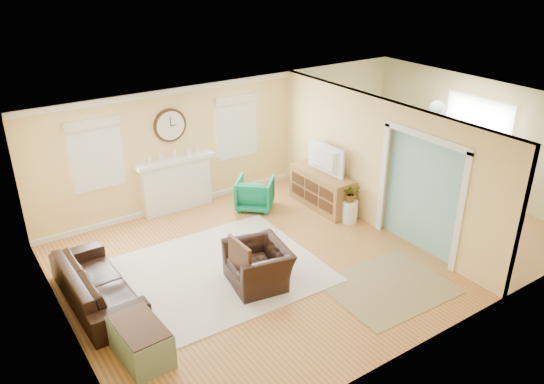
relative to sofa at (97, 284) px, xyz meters
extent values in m
plane|color=#A35E2E|center=(3.95, -0.55, -0.33)|extent=(9.00, 9.00, 0.00)
cube|color=#EBC572|center=(3.95, 2.45, 0.97)|extent=(9.00, 0.02, 2.60)
cube|color=#EBC572|center=(3.95, -3.55, 0.97)|extent=(9.00, 0.02, 2.60)
cube|color=#EBC572|center=(-0.55, -0.55, 0.97)|extent=(0.02, 6.00, 2.60)
cube|color=#EBC572|center=(8.45, -0.55, 0.97)|extent=(0.02, 6.00, 2.60)
cube|color=white|center=(3.95, -0.55, 2.27)|extent=(9.00, 6.00, 0.02)
cube|color=#EBC572|center=(5.45, 0.85, 0.97)|extent=(0.12, 3.20, 2.60)
cube|color=#EBC572|center=(5.45, -3.05, 0.97)|extent=(0.12, 1.00, 2.60)
cube|color=#EBC572|center=(5.45, -1.65, 2.07)|extent=(0.12, 1.80, 0.40)
cube|color=white|center=(5.38, -0.75, 0.77)|extent=(0.04, 0.12, 2.20)
cube|color=white|center=(5.38, -2.55, 0.77)|extent=(0.04, 0.12, 2.20)
cube|color=white|center=(5.38, -1.65, 1.87)|extent=(0.04, 1.92, 0.12)
cube|color=#80C0BC|center=(5.52, -0.55, 0.97)|extent=(0.02, 6.00, 2.60)
cube|color=white|center=(2.45, 2.33, 0.22)|extent=(1.50, 0.24, 1.10)
cube|color=white|center=(2.45, 2.30, 0.80)|extent=(1.70, 0.30, 0.08)
cube|color=black|center=(2.45, 2.43, 0.17)|extent=(0.85, 0.02, 0.75)
cube|color=gold|center=(2.45, 2.32, 0.09)|extent=(0.85, 0.02, 0.62)
cylinder|color=#412311|center=(2.45, 2.42, 1.52)|extent=(0.70, 0.06, 0.70)
cylinder|color=silver|center=(2.45, 2.38, 1.52)|extent=(0.60, 0.01, 0.60)
cube|color=black|center=(2.45, 2.38, 1.62)|extent=(0.02, 0.01, 0.20)
cube|color=black|center=(2.51, 2.38, 1.52)|extent=(0.12, 0.01, 0.02)
cube|color=white|center=(0.90, 2.43, 1.22)|extent=(0.90, 0.03, 1.30)
cube|color=white|center=(0.90, 2.40, 1.22)|extent=(1.00, 0.04, 1.40)
cube|color=beige|center=(0.90, 2.36, 1.85)|extent=(1.05, 0.10, 0.18)
cube|color=white|center=(4.00, 2.43, 1.22)|extent=(0.90, 0.03, 1.30)
cube|color=white|center=(4.00, 2.40, 1.22)|extent=(1.00, 0.04, 1.40)
cube|color=beige|center=(4.00, 2.36, 1.85)|extent=(1.05, 0.10, 0.18)
cube|color=white|center=(8.42, -0.55, 0.77)|extent=(0.03, 1.60, 2.10)
cube|color=white|center=(8.39, -0.55, 0.77)|extent=(0.03, 1.70, 2.20)
cylinder|color=gold|center=(6.95, -0.55, 2.12)|extent=(0.02, 0.02, 0.30)
sphere|color=white|center=(6.95, -0.55, 1.87)|extent=(0.30, 0.30, 0.30)
cube|color=beige|center=(2.02, -0.33, -0.32)|extent=(3.37, 2.93, 0.02)
cube|color=#93845A|center=(4.09, -2.31, -0.32)|extent=(1.99, 1.65, 0.01)
cube|color=gray|center=(7.00, -0.34, -0.32)|extent=(2.40, 3.00, 0.01)
imported|color=black|center=(0.00, 0.00, 0.00)|extent=(0.92, 2.26, 0.66)
imported|color=black|center=(2.38, -0.99, 0.02)|extent=(1.09, 1.20, 0.69)
imported|color=#036845|center=(3.84, 1.43, 0.02)|extent=(1.06, 1.06, 0.69)
cube|color=slate|center=(0.09, -1.61, -0.07)|extent=(0.63, 0.98, 0.52)
cube|color=#412311|center=(0.09, -1.61, 0.21)|extent=(0.60, 0.93, 0.02)
cube|color=#A06E3E|center=(5.06, 0.69, 0.07)|extent=(0.53, 1.60, 0.80)
cube|color=#412311|center=(4.79, 0.20, 0.22)|extent=(0.01, 0.43, 0.22)
cube|color=#412311|center=(4.79, 0.20, -0.05)|extent=(0.01, 0.43, 0.22)
cube|color=#412311|center=(4.79, 0.69, 0.22)|extent=(0.01, 0.43, 0.22)
cube|color=#412311|center=(4.79, 0.69, -0.05)|extent=(0.01, 0.43, 0.22)
cube|color=#412311|center=(4.79, 1.17, 0.22)|extent=(0.01, 0.43, 0.22)
cube|color=#412311|center=(4.79, 1.17, -0.05)|extent=(0.01, 0.43, 0.22)
imported|color=black|center=(5.04, 0.69, 0.78)|extent=(0.18, 1.08, 0.62)
cylinder|color=white|center=(5.11, -0.19, -0.10)|extent=(0.32, 0.32, 0.46)
imported|color=#337F33|center=(5.11, -0.19, 0.33)|extent=(0.44, 0.42, 0.38)
imported|color=#412311|center=(7.00, -0.34, 0.01)|extent=(1.52, 2.14, 0.68)
cube|color=gray|center=(6.93, 0.67, 0.08)|extent=(0.47, 0.47, 0.05)
cube|color=gray|center=(6.93, 0.67, 0.31)|extent=(0.38, 0.14, 0.46)
cylinder|color=black|center=(7.12, 0.78, -0.14)|extent=(0.03, 0.03, 0.38)
cylinder|color=black|center=(7.04, 0.48, -0.14)|extent=(0.03, 0.03, 0.38)
cylinder|color=black|center=(6.82, 0.86, -0.14)|extent=(0.03, 0.03, 0.38)
cylinder|color=black|center=(6.74, 0.56, -0.14)|extent=(0.03, 0.03, 0.38)
cube|color=gray|center=(7.06, -1.39, 0.10)|extent=(0.41, 0.41, 0.05)
cube|color=gray|center=(7.06, -1.39, 0.34)|extent=(0.40, 0.06, 0.47)
cylinder|color=black|center=(6.90, -1.55, -0.13)|extent=(0.03, 0.03, 0.40)
cylinder|color=black|center=(6.91, -1.23, -0.13)|extent=(0.03, 0.03, 0.40)
cylinder|color=black|center=(7.22, -1.56, -0.13)|extent=(0.03, 0.03, 0.40)
cylinder|color=black|center=(7.23, -1.23, -0.13)|extent=(0.03, 0.03, 0.40)
cube|color=white|center=(6.40, -0.31, 0.12)|extent=(0.48, 0.48, 0.05)
cube|color=white|center=(6.40, -0.31, 0.37)|extent=(0.11, 0.42, 0.50)
cylinder|color=black|center=(6.21, -0.17, -0.12)|extent=(0.03, 0.03, 0.42)
cylinder|color=black|center=(6.54, -0.12, -0.12)|extent=(0.03, 0.03, 0.42)
cylinder|color=black|center=(6.26, -0.51, -0.12)|extent=(0.03, 0.03, 0.42)
cylinder|color=black|center=(6.59, -0.46, -0.12)|extent=(0.03, 0.03, 0.42)
cube|color=gray|center=(7.70, -0.32, 0.12)|extent=(0.48, 0.48, 0.05)
cube|color=gray|center=(7.70, -0.32, 0.36)|extent=(0.13, 0.42, 0.49)
cylinder|color=black|center=(7.89, -0.46, -0.12)|extent=(0.03, 0.03, 0.42)
cylinder|color=black|center=(7.56, -0.52, -0.12)|extent=(0.03, 0.03, 0.42)
cylinder|color=black|center=(7.83, -0.13, -0.12)|extent=(0.03, 0.03, 0.42)
cylinder|color=black|center=(7.50, -0.19, -0.12)|extent=(0.03, 0.03, 0.42)
camera|label=1|loc=(-1.60, -7.30, 4.79)|focal=35.00mm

